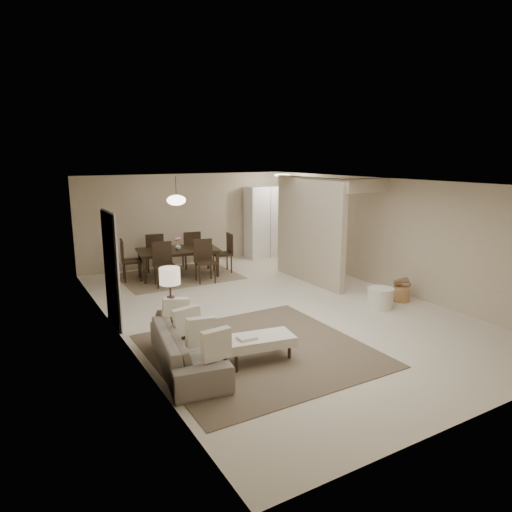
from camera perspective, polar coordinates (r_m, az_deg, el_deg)
floor at (r=9.20m, az=2.06°, el=-6.48°), size 9.00×9.00×0.00m
ceiling at (r=8.72m, az=2.18°, el=9.26°), size 9.00×9.00×0.00m
back_wall at (r=12.86m, az=-8.63°, el=4.56°), size 6.00×0.00×6.00m
left_wall at (r=7.74m, az=-17.05°, el=-1.04°), size 0.00×9.00×9.00m
right_wall at (r=10.75m, az=15.81°, el=2.70°), size 0.00×9.00×9.00m
partition at (r=10.90m, az=6.66°, el=3.21°), size 0.15×2.50×2.50m
doorway at (r=8.37m, az=-17.69°, el=-1.71°), size 0.04×0.90×2.04m
pantry_cabinet at (r=13.61m, az=1.21°, el=4.28°), size 1.20×0.55×2.10m
flush_light at (r=12.65m, az=3.31°, el=10.06°), size 0.44×0.44×0.05m
living_rug at (r=7.28m, az=0.37°, el=-11.70°), size 3.20×3.20×0.01m
sofa at (r=6.70m, az=-8.52°, el=-11.43°), size 2.07×1.07×0.58m
ottoman_bench at (r=6.83m, az=0.19°, el=-10.63°), size 1.14×0.66×0.38m
side_table at (r=7.41m, az=-10.45°, el=-9.23°), size 0.66×0.66×0.55m
table_lamp at (r=7.14m, az=-10.71°, el=-3.00°), size 0.32×0.32×0.76m
round_pouf at (r=9.47m, az=15.28°, el=-5.09°), size 0.52×0.52×0.40m
wicker_basket at (r=10.04m, az=17.69°, el=-4.58°), size 0.45×0.45×0.29m
dining_rug at (r=11.68m, az=-9.58°, el=-2.50°), size 2.80×2.10×0.01m
dining_table at (r=11.60m, az=-9.64°, el=-0.86°), size 2.13×1.40×0.70m
dining_chairs at (r=11.56m, az=-9.67°, el=-0.08°), size 2.78×2.18×1.02m
vase at (r=11.51m, az=-9.71°, el=1.20°), size 0.20×0.20×0.16m
yellow_mat at (r=12.26m, az=7.49°, el=-1.71°), size 0.94×0.62×0.01m
pendant_light at (r=11.34m, az=-9.93°, el=6.89°), size 0.46×0.46×0.71m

